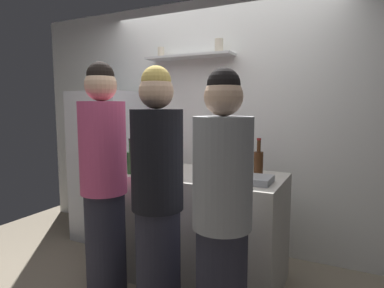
# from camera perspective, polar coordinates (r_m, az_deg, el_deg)

# --- Properties ---
(back_wall_assembly) EXTENTS (4.80, 0.32, 2.60)m
(back_wall_assembly) POSITION_cam_1_polar(r_m,az_deg,el_deg) (3.45, 4.90, 3.52)
(back_wall_assembly) COLOR white
(back_wall_assembly) RESTS_ON ground
(refrigerator) EXTENTS (0.67, 0.65, 1.65)m
(refrigerator) POSITION_cam_1_polar(r_m,az_deg,el_deg) (3.77, -14.40, -3.71)
(refrigerator) COLOR silver
(refrigerator) RESTS_ON ground
(counter) EXTENTS (1.55, 0.74, 0.92)m
(counter) POSITION_cam_1_polar(r_m,az_deg,el_deg) (2.91, 0.00, -14.07)
(counter) COLOR #B7B2A8
(counter) RESTS_ON ground
(baking_pan) EXTENTS (0.34, 0.24, 0.05)m
(baking_pan) POSITION_cam_1_polar(r_m,az_deg,el_deg) (2.47, 10.00, -6.12)
(baking_pan) COLOR gray
(baking_pan) RESTS_ON counter
(utensil_holder) EXTENTS (0.09, 0.09, 0.22)m
(utensil_holder) POSITION_cam_1_polar(r_m,az_deg,el_deg) (3.29, -8.48, -2.20)
(utensil_holder) COLOR #B2B2B7
(utensil_holder) RESTS_ON counter
(wine_bottle_green_glass) EXTENTS (0.06, 0.06, 0.30)m
(wine_bottle_green_glass) POSITION_cam_1_polar(r_m,az_deg,el_deg) (2.78, -10.80, -3.01)
(wine_bottle_green_glass) COLOR #19471E
(wine_bottle_green_glass) RESTS_ON counter
(wine_bottle_pale_glass) EXTENTS (0.08, 0.08, 0.29)m
(wine_bottle_pale_glass) POSITION_cam_1_polar(r_m,az_deg,el_deg) (2.94, 2.27, -2.31)
(wine_bottle_pale_glass) COLOR #B2BFB2
(wine_bottle_pale_glass) RESTS_ON counter
(wine_bottle_amber_glass) EXTENTS (0.08, 0.08, 0.31)m
(wine_bottle_amber_glass) POSITION_cam_1_polar(r_m,az_deg,el_deg) (2.75, 11.69, -3.04)
(wine_bottle_amber_glass) COLOR #472814
(wine_bottle_amber_glass) RESTS_ON counter
(water_bottle_plastic) EXTENTS (0.09, 0.09, 0.23)m
(water_bottle_plastic) POSITION_cam_1_polar(r_m,az_deg,el_deg) (2.82, 3.55, -2.78)
(water_bottle_plastic) COLOR silver
(water_bottle_plastic) RESTS_ON counter
(person_blonde) EXTENTS (0.34, 0.34, 1.75)m
(person_blonde) POSITION_cam_1_polar(r_m,az_deg,el_deg) (2.16, -6.11, -10.07)
(person_blonde) COLOR #262633
(person_blonde) RESTS_ON ground
(person_pink_top) EXTENTS (0.34, 0.34, 1.81)m
(person_pink_top) POSITION_cam_1_polar(r_m,az_deg,el_deg) (2.50, -15.32, -7.07)
(person_pink_top) COLOR #262633
(person_pink_top) RESTS_ON ground
(person_grey_hoodie) EXTENTS (0.34, 0.34, 1.70)m
(person_grey_hoodie) POSITION_cam_1_polar(r_m,az_deg,el_deg) (1.90, 5.35, -13.26)
(person_grey_hoodie) COLOR #262633
(person_grey_hoodie) RESTS_ON ground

